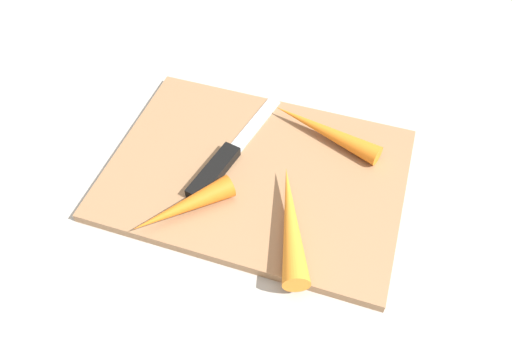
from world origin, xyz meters
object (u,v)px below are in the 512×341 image
(carrot_shortest, at_px, (183,207))
(carrot_medium, at_px, (324,130))
(knife, at_px, (220,165))
(cutting_board, at_px, (256,174))
(carrot_longest, at_px, (291,222))

(carrot_shortest, bearing_deg, carrot_medium, -174.82)
(knife, xyz_separation_m, carrot_shortest, (-0.01, -0.08, 0.01))
(cutting_board, height_order, carrot_medium, carrot_medium)
(knife, height_order, carrot_longest, carrot_longest)
(knife, distance_m, carrot_shortest, 0.08)
(carrot_medium, xyz_separation_m, carrot_shortest, (-0.12, -0.17, 0.00))
(cutting_board, distance_m, carrot_longest, 0.10)
(knife, bearing_deg, carrot_medium, -38.28)
(cutting_board, relative_size, carrot_medium, 2.34)
(knife, height_order, carrot_shortest, carrot_shortest)
(carrot_shortest, bearing_deg, knife, -149.08)
(carrot_medium, height_order, carrot_shortest, carrot_shortest)
(carrot_shortest, bearing_deg, carrot_longest, 139.90)
(knife, relative_size, carrot_shortest, 1.65)
(cutting_board, bearing_deg, carrot_longest, -47.65)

